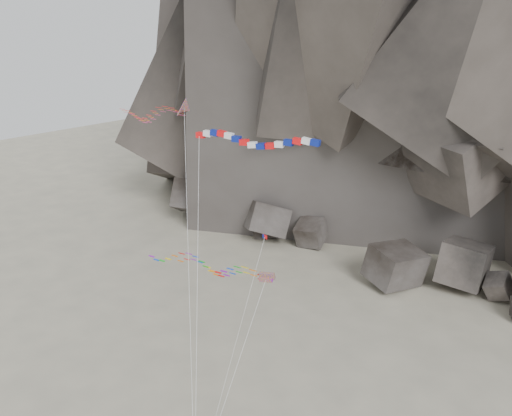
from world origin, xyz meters
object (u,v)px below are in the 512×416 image
Objects in this scene: banner_kite at (254,141)px; parafoil_kite at (201,263)px; pennant_kite at (250,290)px; delta_kite at (148,113)px.

parafoil_kite is (-5.85, -0.31, -12.10)m from banner_kite.
parafoil_kite is 9.38m from pennant_kite.
pennant_kite is (8.51, -3.74, 1.25)m from parafoil_kite.
parafoil_kite is (7.98, -1.86, -12.96)m from delta_kite.
banner_kite reaches higher than parafoil_kite.
delta_kite is at bearing 177.64° from pennant_kite.
banner_kite is 1.53× the size of pennant_kite.
parafoil_kite is at bearing 173.38° from banner_kite.
delta_kite is 1.67× the size of pennant_kite.
banner_kite is 1.30× the size of parafoil_kite.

